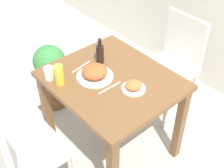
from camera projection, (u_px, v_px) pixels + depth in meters
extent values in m
plane|color=#B7B2A8|center=(112.00, 146.00, 2.66)|extent=(16.00, 16.00, 0.00)
cube|color=brown|center=(112.00, 81.00, 2.20)|extent=(0.89, 0.78, 0.04)
cube|color=brown|center=(47.00, 111.00, 2.49)|extent=(0.06, 0.06, 0.71)
cube|color=brown|center=(112.00, 76.00, 2.83)|extent=(0.06, 0.06, 0.71)
cube|color=brown|center=(180.00, 125.00, 2.37)|extent=(0.06, 0.06, 0.71)
cube|color=silver|center=(30.00, 152.00, 2.05)|extent=(0.42, 0.42, 0.04)
cylinder|color=#B7B2A8|center=(44.00, 144.00, 2.40)|extent=(0.03, 0.03, 0.44)
cube|color=silver|center=(167.00, 70.00, 2.73)|extent=(0.42, 0.42, 0.04)
cube|color=silver|center=(185.00, 39.00, 2.68)|extent=(0.40, 0.04, 0.44)
cylinder|color=#B7B2A8|center=(137.00, 89.00, 2.90)|extent=(0.03, 0.03, 0.44)
cylinder|color=#B7B2A8|center=(166.00, 110.00, 2.69)|extent=(0.03, 0.03, 0.44)
cylinder|color=#B7B2A8|center=(163.00, 74.00, 3.08)|extent=(0.03, 0.03, 0.44)
cylinder|color=#B7B2A8|center=(192.00, 92.00, 2.87)|extent=(0.03, 0.03, 0.44)
cylinder|color=white|center=(95.00, 76.00, 2.19)|extent=(0.26, 0.26, 0.01)
ellipsoid|color=#A35128|center=(95.00, 71.00, 2.16)|extent=(0.18, 0.18, 0.08)
cylinder|color=white|center=(133.00, 89.00, 2.09)|extent=(0.16, 0.16, 0.01)
ellipsoid|color=#CC6633|center=(134.00, 85.00, 2.07)|extent=(0.11, 0.11, 0.05)
cylinder|color=silver|center=(49.00, 73.00, 2.15)|extent=(0.07, 0.07, 0.09)
cylinder|color=gold|center=(59.00, 75.00, 2.09)|extent=(0.06, 0.06, 0.15)
cylinder|color=black|center=(100.00, 54.00, 2.29)|extent=(0.06, 0.06, 0.14)
cylinder|color=black|center=(100.00, 44.00, 2.23)|extent=(0.03, 0.03, 0.04)
sphere|color=black|center=(100.00, 40.00, 2.21)|extent=(0.03, 0.03, 0.03)
cube|color=silver|center=(81.00, 67.00, 2.29)|extent=(0.04, 0.18, 0.00)
cube|color=silver|center=(110.00, 88.00, 2.10)|extent=(0.01, 0.19, 0.00)
cylinder|color=brown|center=(54.00, 92.00, 3.01)|extent=(0.27, 0.27, 0.26)
cylinder|color=brown|center=(52.00, 78.00, 2.90)|extent=(0.05, 0.05, 0.09)
sphere|color=#387F3D|center=(49.00, 61.00, 2.78)|extent=(0.29, 0.29, 0.29)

